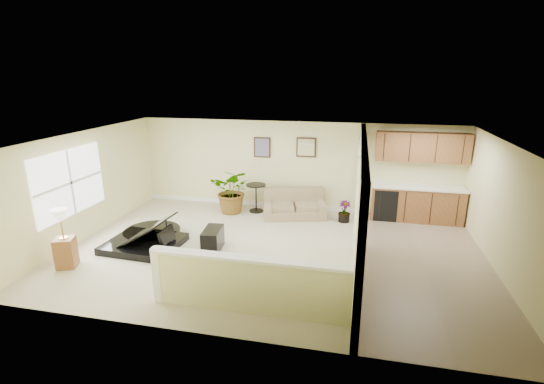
% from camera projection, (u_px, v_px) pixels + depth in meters
% --- Properties ---
extents(floor, '(9.00, 9.00, 0.00)m').
position_uv_depth(floor, '(273.00, 252.00, 8.66)').
color(floor, beige).
rests_on(floor, ground).
extents(back_wall, '(9.00, 0.04, 2.50)m').
position_uv_depth(back_wall, '(295.00, 166.00, 11.10)').
color(back_wall, beige).
rests_on(back_wall, floor).
extents(front_wall, '(9.00, 0.04, 2.50)m').
position_uv_depth(front_wall, '(228.00, 262.00, 5.49)').
color(front_wall, beige).
rests_on(front_wall, floor).
extents(left_wall, '(0.04, 6.00, 2.50)m').
position_uv_depth(left_wall, '(85.00, 185.00, 9.21)').
color(left_wall, beige).
rests_on(left_wall, floor).
extents(right_wall, '(0.04, 6.00, 2.50)m').
position_uv_depth(right_wall, '(507.00, 213.00, 7.38)').
color(right_wall, beige).
rests_on(right_wall, floor).
extents(ceiling, '(9.00, 6.00, 0.04)m').
position_uv_depth(ceiling, '(273.00, 139.00, 7.93)').
color(ceiling, beige).
rests_on(ceiling, back_wall).
extents(kitchen_vinyl, '(2.70, 6.00, 0.01)m').
position_uv_depth(kitchen_vinyl, '(424.00, 266.00, 8.02)').
color(kitchen_vinyl, gray).
rests_on(kitchen_vinyl, floor).
extents(interior_partition, '(0.18, 5.99, 2.50)m').
position_uv_depth(interior_partition, '(360.00, 201.00, 8.17)').
color(interior_partition, beige).
rests_on(interior_partition, floor).
extents(pony_half_wall, '(3.42, 0.22, 1.00)m').
position_uv_depth(pony_half_wall, '(247.00, 284.00, 6.34)').
color(pony_half_wall, beige).
rests_on(pony_half_wall, floor).
extents(left_window, '(0.05, 2.15, 1.45)m').
position_uv_depth(left_window, '(70.00, 183.00, 8.68)').
color(left_window, white).
rests_on(left_window, left_wall).
extents(wall_art_left, '(0.48, 0.04, 0.58)m').
position_uv_depth(wall_art_left, '(262.00, 147.00, 11.12)').
color(wall_art_left, '#342013').
rests_on(wall_art_left, back_wall).
extents(wall_mirror, '(0.55, 0.04, 0.55)m').
position_uv_depth(wall_mirror, '(306.00, 147.00, 10.85)').
color(wall_mirror, '#342013').
rests_on(wall_mirror, back_wall).
extents(kitchen_cabinets, '(2.36, 0.65, 2.33)m').
position_uv_depth(kitchen_cabinets, '(414.00, 188.00, 10.31)').
color(kitchen_cabinets, '#975F31').
rests_on(kitchen_cabinets, floor).
extents(piano, '(1.90, 1.98, 1.48)m').
position_uv_depth(piano, '(144.00, 219.00, 8.86)').
color(piano, black).
rests_on(piano, floor).
extents(piano_bench, '(0.45, 0.76, 0.48)m').
position_uv_depth(piano_bench, '(213.00, 239.00, 8.70)').
color(piano_bench, black).
rests_on(piano_bench, floor).
extents(loveseat, '(1.88, 1.33, 0.95)m').
position_uv_depth(loveseat, '(294.00, 203.00, 10.75)').
color(loveseat, tan).
rests_on(loveseat, floor).
extents(accent_table, '(0.55, 0.55, 0.80)m').
position_uv_depth(accent_table, '(256.00, 194.00, 11.02)').
color(accent_table, black).
rests_on(accent_table, floor).
extents(palm_plant, '(1.17, 1.02, 1.28)m').
position_uv_depth(palm_plant, '(233.00, 191.00, 10.92)').
color(palm_plant, black).
rests_on(palm_plant, floor).
extents(small_plant, '(0.40, 0.40, 0.57)m').
position_uv_depth(small_plant, '(344.00, 213.00, 10.34)').
color(small_plant, black).
rests_on(small_plant, floor).
extents(lamp_stand, '(0.47, 0.47, 1.23)m').
position_uv_depth(lamp_stand, '(64.00, 243.00, 7.86)').
color(lamp_stand, '#975F31').
rests_on(lamp_stand, floor).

